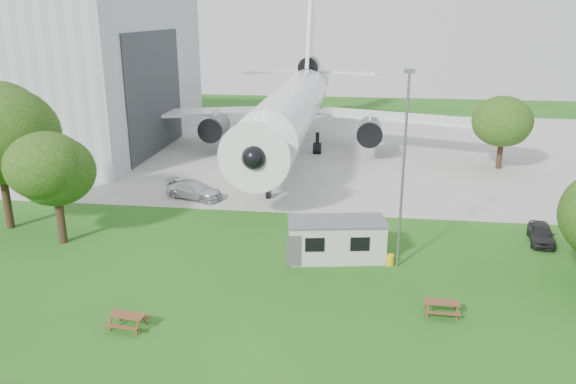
# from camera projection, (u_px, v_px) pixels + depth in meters

# --- Properties ---
(ground) EXTENTS (160.00, 160.00, 0.00)m
(ground) POSITION_uv_depth(u_px,v_px,m) (249.00, 306.00, 30.26)
(ground) COLOR #357523
(concrete_apron) EXTENTS (120.00, 46.00, 0.03)m
(concrete_apron) POSITION_uv_depth(u_px,v_px,m) (313.00, 147.00, 66.13)
(concrete_apron) COLOR #B7B7B2
(concrete_apron) RESTS_ON ground
(airliner) EXTENTS (46.36, 47.73, 17.69)m
(airliner) POSITION_uv_depth(u_px,v_px,m) (294.00, 105.00, 62.75)
(airliner) COLOR white
(airliner) RESTS_ON ground
(site_cabin) EXTENTS (6.93, 3.71, 2.62)m
(site_cabin) POSITION_uv_depth(u_px,v_px,m) (337.00, 239.00, 35.82)
(site_cabin) COLOR beige
(site_cabin) RESTS_ON ground
(picnic_west) EXTENTS (2.00, 1.75, 0.76)m
(picnic_west) POSITION_uv_depth(u_px,v_px,m) (128.00, 328.00, 28.19)
(picnic_west) COLOR brown
(picnic_west) RESTS_ON ground
(picnic_east) EXTENTS (1.84, 1.54, 0.76)m
(picnic_east) POSITION_uv_depth(u_px,v_px,m) (441.00, 315.00, 29.45)
(picnic_east) COLOR brown
(picnic_east) RESTS_ON ground
(lamp_mast) EXTENTS (0.16, 0.16, 12.00)m
(lamp_mast) POSITION_uv_depth(u_px,v_px,m) (403.00, 174.00, 33.25)
(lamp_mast) COLOR slate
(lamp_mast) RESTS_ON ground
(tree_west_small) EXTENTS (6.27, 6.27, 8.10)m
(tree_west_small) POSITION_uv_depth(u_px,v_px,m) (55.00, 173.00, 37.23)
(tree_west_small) COLOR #382619
(tree_west_small) RESTS_ON ground
(tree_far_apron) EXTENTS (6.05, 6.05, 7.87)m
(tree_far_apron) POSITION_uv_depth(u_px,v_px,m) (504.00, 122.00, 55.54)
(tree_far_apron) COLOR #382619
(tree_far_apron) RESTS_ON ground
(car_ne_hatch) EXTENTS (2.08, 4.02, 1.31)m
(car_ne_hatch) POSITION_uv_depth(u_px,v_px,m) (541.00, 234.00, 38.50)
(car_ne_hatch) COLOR black
(car_ne_hatch) RESTS_ON ground
(car_apron_van) EXTENTS (5.47, 3.58, 1.47)m
(car_apron_van) POSITION_uv_depth(u_px,v_px,m) (194.00, 190.00, 47.68)
(car_apron_van) COLOR silver
(car_apron_van) RESTS_ON ground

